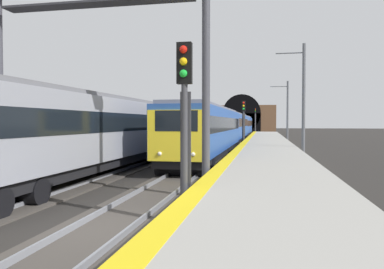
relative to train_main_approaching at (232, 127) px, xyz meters
name	(u,v)px	position (x,y,z in m)	size (l,w,h in m)	color
ground_plane	(103,232)	(-36.36, 0.00, -2.16)	(320.00, 320.00, 0.00)	#282623
platform_right	(271,218)	(-36.36, -4.06, -1.61)	(112.00, 3.93, 1.09)	#9E9B93
platform_right_edge_strip	(197,191)	(-36.36, -2.35, -1.06)	(112.00, 0.50, 0.01)	yellow
track_main_line	(103,230)	(-36.36, 0.00, -2.12)	(160.00, 2.65, 0.21)	#423D38
train_main_approaching	(232,127)	(0.00, 0.00, 0.00)	(56.69, 3.07, 3.78)	#264C99
train_adjacent_platform	(180,126)	(-8.87, 4.35, 0.16)	(56.64, 3.07, 4.93)	gray
railway_signal_near	(185,115)	(-35.57, -1.89, 0.73)	(0.39, 0.38, 4.74)	#38383D
railway_signal_mid	(244,120)	(-8.21, -1.89, 0.77)	(0.39, 0.38, 4.82)	#38383D
railway_signal_far	(255,118)	(40.65, -1.89, 1.40)	(0.39, 0.38, 5.95)	#4C4C54
overhead_signal_gantry	(96,37)	(-32.12, 2.18, 3.67)	(0.70, 8.42, 7.84)	#3F3F47
tunnel_portal	(242,119)	(56.83, 2.18, 1.55)	(2.14, 18.41, 10.31)	brown
catenary_mast_near	(303,102)	(-19.55, -6.40, 1.88)	(0.22, 1.94, 7.88)	#595B60
catenary_mast_far	(287,113)	(-2.57, -6.40, 1.58)	(0.22, 2.01, 7.29)	#595B60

